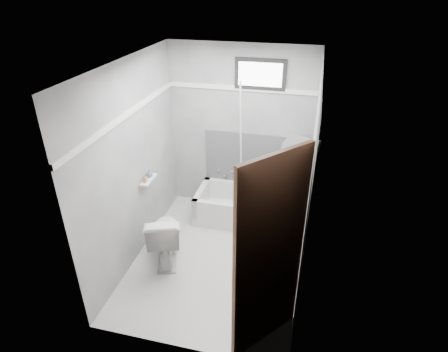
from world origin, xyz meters
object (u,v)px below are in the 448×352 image
(bathtub, at_px, (249,207))
(office_chair, at_px, (281,181))
(door, at_px, (296,287))
(soap_bottle_b, at_px, (149,173))
(toilet, at_px, (165,236))
(soap_bottle_a, at_px, (145,178))

(bathtub, height_order, office_chair, office_chair)
(door, height_order, soap_bottle_b, door)
(bathtub, height_order, door, door)
(bathtub, relative_size, office_chair, 1.31)
(office_chair, height_order, toilet, office_chair)
(office_chair, distance_m, soap_bottle_a, 1.81)
(door, bearing_deg, office_chair, 98.44)
(bathtub, distance_m, soap_bottle_b, 1.54)
(office_chair, bearing_deg, bathtub, -150.41)
(bathtub, height_order, toilet, toilet)
(door, distance_m, soap_bottle_a, 2.38)
(office_chair, distance_m, soap_bottle_b, 1.75)
(bathtub, relative_size, toilet, 2.11)
(bathtub, xyz_separation_m, office_chair, (0.42, 0.02, 0.48))
(soap_bottle_a, relative_size, soap_bottle_b, 0.99)
(office_chair, distance_m, door, 2.27)
(bathtub, relative_size, soap_bottle_b, 14.31)
(office_chair, xyz_separation_m, door, (0.33, -2.23, 0.31))
(bathtub, bearing_deg, toilet, -128.45)
(door, distance_m, soap_bottle_b, 2.47)
(bathtub, bearing_deg, soap_bottle_a, -145.70)
(soap_bottle_a, bearing_deg, office_chair, 27.22)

